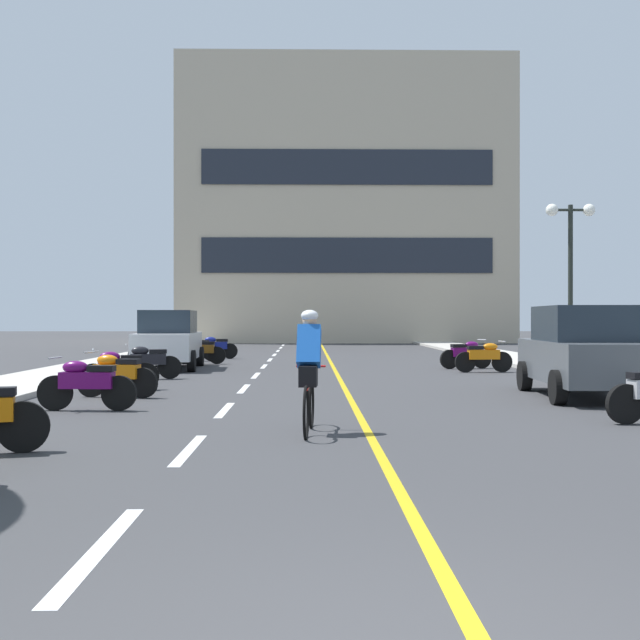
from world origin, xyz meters
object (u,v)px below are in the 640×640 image
parked_car_mid (169,339)px  motorcycle_10 (196,348)px  cyclist_rider (309,368)px  street_lamp_mid (570,247)px  parked_car_near (583,351)px  motorcycle_3 (86,383)px  motorcycle_9 (201,350)px  motorcycle_7 (484,356)px  motorcycle_5 (119,369)px  motorcycle_8 (466,354)px  motorcycle_6 (148,361)px  motorcycle_11 (215,347)px  motorcycle_4 (116,374)px

parked_car_mid → motorcycle_10: 4.26m
cyclist_rider → street_lamp_mid: bearing=57.4°
parked_car_near → motorcycle_10: size_ratio=2.56×
motorcycle_3 → motorcycle_9: bearing=89.6°
motorcycle_7 → cyclist_rider: (-5.12, -11.82, 0.41)m
street_lamp_mid → parked_car_mid: bearing=173.4°
motorcycle_5 → cyclist_rider: bearing=-56.7°
parked_car_near → parked_car_mid: same height
parked_car_near → motorcycle_9: size_ratio=2.53×
motorcycle_7 → cyclist_rider: 12.89m
motorcycle_7 → motorcycle_9: (-8.81, 4.22, 0.00)m
motorcycle_7 → motorcycle_8: 1.65m
street_lamp_mid → motorcycle_6: (-11.88, -2.74, -3.21)m
motorcycle_5 → motorcycle_7: same height
motorcycle_11 → motorcycle_6: bearing=-93.0°
motorcycle_3 → motorcycle_4: (-0.02, 2.17, 0.00)m
motorcycle_8 → motorcycle_9: same height
motorcycle_10 → cyclist_rider: size_ratio=0.95×
motorcycle_3 → motorcycle_5: (-0.34, 3.66, 0.00)m
motorcycle_4 → cyclist_rider: cyclist_rider is taller
motorcycle_3 → motorcycle_7: (8.90, 9.21, 0.00)m
motorcycle_4 → cyclist_rider: bearing=-51.5°
motorcycle_4 → motorcycle_6: (-0.33, 4.59, 0.00)m
motorcycle_5 → motorcycle_11: size_ratio=0.98×
parked_car_near → motorcycle_3: parked_car_near is taller
street_lamp_mid → motorcycle_11: bearing=146.9°
motorcycle_3 → motorcycle_9: same height
motorcycle_8 → cyclist_rider: 14.35m
motorcycle_8 → motorcycle_10: size_ratio=1.00×
motorcycle_8 → motorcycle_7: bearing=-83.6°
cyclist_rider → motorcycle_7: bearing=66.6°
motorcycle_5 → parked_car_mid: bearing=91.7°
motorcycle_5 → motorcycle_11: 13.24m
motorcycle_6 → cyclist_rider: cyclist_rider is taller
street_lamp_mid → motorcycle_5: 13.61m
parked_car_mid → motorcycle_5: 7.26m
motorcycle_11 → cyclist_rider: size_ratio=0.96×
street_lamp_mid → motorcycle_7: (-2.63, -0.29, -3.21)m
motorcycle_7 → motorcycle_11: 11.62m
parked_car_near → motorcycle_11: (-9.06, 14.81, -0.44)m
motorcycle_5 → motorcycle_6: 3.09m
motorcycle_8 → motorcycle_11: 10.46m
parked_car_mid → motorcycle_10: parked_car_mid is taller
motorcycle_6 → motorcycle_8: (9.07, 4.09, 0.00)m
motorcycle_7 → motorcycle_4: bearing=-141.8°
parked_car_mid → motorcycle_8: bearing=-0.3°
motorcycle_3 → motorcycle_11: (0.19, 16.90, 0.00)m
street_lamp_mid → motorcycle_8: 4.48m
motorcycle_9 → motorcycle_11: size_ratio=1.00×
motorcycle_9 → motorcycle_10: 1.76m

